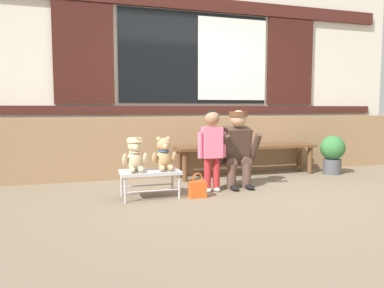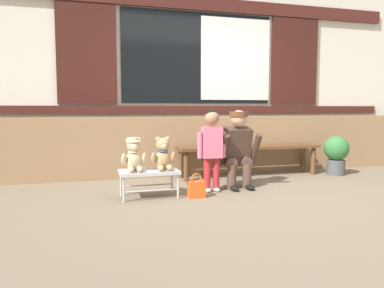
{
  "view_description": "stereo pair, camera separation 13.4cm",
  "coord_description": "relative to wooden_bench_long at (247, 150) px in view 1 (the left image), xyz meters",
  "views": [
    {
      "loc": [
        -1.87,
        -3.84,
        0.98
      ],
      "look_at": [
        -0.51,
        0.41,
        0.55
      ],
      "focal_mm": 35.28,
      "sensor_mm": 36.0,
      "label": 1
    },
    {
      "loc": [
        -1.74,
        -3.88,
        0.98
      ],
      "look_at": [
        -0.51,
        0.41,
        0.55
      ],
      "focal_mm": 35.28,
      "sensor_mm": 36.0,
      "label": 2
    }
  ],
  "objects": [
    {
      "name": "small_display_bench",
      "position": [
        -1.6,
        -0.9,
        -0.11
      ],
      "size": [
        0.64,
        0.36,
        0.3
      ],
      "color": "#BCBCC1",
      "rests_on": "ground"
    },
    {
      "name": "adult_crouching",
      "position": [
        -0.46,
        -0.69,
        0.11
      ],
      "size": [
        0.5,
        0.49,
        0.95
      ],
      "color": "brown",
      "rests_on": "ground"
    },
    {
      "name": "ground_plane",
      "position": [
        -0.52,
        -1.06,
        -0.37
      ],
      "size": [
        60.0,
        60.0,
        0.0
      ],
      "primitive_type": "plane",
      "color": "#756651"
    },
    {
      "name": "teddy_bear_plain",
      "position": [
        -1.44,
        -0.9,
        0.09
      ],
      "size": [
        0.28,
        0.26,
        0.36
      ],
      "color": "tan",
      "rests_on": "small_display_bench"
    },
    {
      "name": "handbag_on_ground",
      "position": [
        -1.1,
        -1.05,
        -0.28
      ],
      "size": [
        0.18,
        0.11,
        0.27
      ],
      "color": "#DB561E",
      "rests_on": "ground"
    },
    {
      "name": "brick_low_wall",
      "position": [
        -0.52,
        0.37,
        0.05
      ],
      "size": [
        7.11,
        0.25,
        0.85
      ],
      "primitive_type": "cube",
      "color": "#997551",
      "rests_on": "ground"
    },
    {
      "name": "shop_facade",
      "position": [
        -0.52,
        0.88,
        1.35
      ],
      "size": [
        7.25,
        0.26,
        3.42
      ],
      "color": "silver",
      "rests_on": "ground"
    },
    {
      "name": "wooden_bench_long",
      "position": [
        0.0,
        0.0,
        0.0
      ],
      "size": [
        2.1,
        0.4,
        0.44
      ],
      "color": "brown",
      "rests_on": "ground"
    },
    {
      "name": "child_standing",
      "position": [
        -0.85,
        -0.82,
        0.22
      ],
      "size": [
        0.35,
        0.18,
        0.96
      ],
      "color": "#B7282D",
      "rests_on": "ground"
    },
    {
      "name": "potted_plant",
      "position": [
        1.28,
        -0.25,
        -0.05
      ],
      "size": [
        0.36,
        0.36,
        0.57
      ],
      "color": "#4C4C51",
      "rests_on": "ground"
    },
    {
      "name": "teddy_bear_with_hat",
      "position": [
        -1.76,
        -0.9,
        0.1
      ],
      "size": [
        0.28,
        0.27,
        0.36
      ],
      "color": "#CCB289",
      "rests_on": "small_display_bench"
    }
  ]
}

